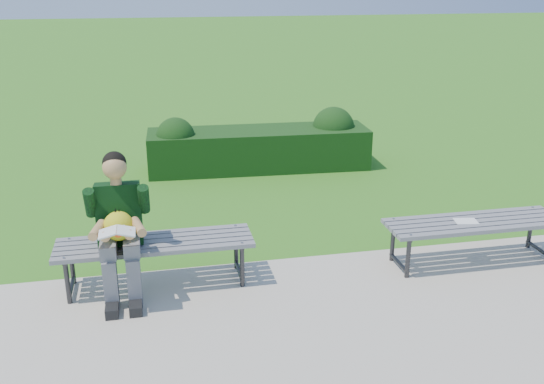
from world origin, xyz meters
TOP-DOWN VIEW (x-y plane):
  - ground at (0.00, 0.00)m, footprint 80.00×80.00m
  - walkway at (0.00, -1.75)m, footprint 30.00×3.50m
  - hedge at (0.19, 3.20)m, footprint 3.34×0.98m
  - bench_left at (-1.48, -0.29)m, footprint 1.80×0.50m
  - bench_right at (1.67, -0.44)m, footprint 1.80×0.50m
  - seated_boy at (-1.78, -0.39)m, footprint 0.56×0.76m
  - paper_sheet at (1.57, -0.44)m, footprint 0.25×0.20m

SIDE VIEW (x-z plane):
  - ground at x=0.00m, z-range 0.00..0.00m
  - walkway at x=0.00m, z-range 0.00..0.02m
  - hedge at x=0.19m, z-range -0.09..0.80m
  - bench_left at x=-1.48m, z-range 0.19..0.64m
  - bench_right at x=1.67m, z-range 0.19..0.64m
  - paper_sheet at x=1.57m, z-range 0.47..0.48m
  - seated_boy at x=-1.78m, z-range 0.06..1.37m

